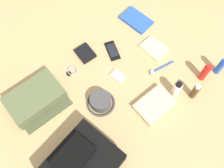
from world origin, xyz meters
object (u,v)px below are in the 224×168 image
(bucket_hat, at_px, (101,102))
(wristwatch, at_px, (72,71))
(media_player, at_px, (118,76))
(toiletry_pouch, at_px, (36,99))
(toothpaste_tube, at_px, (176,89))
(notepad, at_px, (154,48))
(sunscreen_spray, at_px, (205,72))
(toothbrush, at_px, (160,68))
(cell_phone, at_px, (112,51))
(backpack, at_px, (81,166))
(cologne_bottle, at_px, (195,92))
(paperback_novel, at_px, (136,20))
(deodorant_spray, at_px, (220,66))
(folded_towel, at_px, (154,105))
(wallet, at_px, (85,53))

(bucket_hat, distance_m, wristwatch, 0.26)
(media_player, bearing_deg, toiletry_pouch, -23.04)
(toothpaste_tube, bearing_deg, notepad, -114.71)
(toiletry_pouch, xyz_separation_m, media_player, (-0.43, 0.18, -0.04))
(toiletry_pouch, bearing_deg, sunscreen_spray, 146.68)
(sunscreen_spray, height_order, toothbrush, sunscreen_spray)
(wristwatch, bearing_deg, cell_phone, 168.23)
(toiletry_pouch, relative_size, toothbrush, 1.86)
(backpack, xyz_separation_m, cologne_bottle, (-0.69, 0.11, -0.01))
(sunscreen_spray, bearing_deg, toothpaste_tube, -12.05)
(backpack, xyz_separation_m, paperback_novel, (-0.83, -0.46, -0.06))
(deodorant_spray, bearing_deg, paperback_novel, -81.30)
(paperback_novel, bearing_deg, media_player, 30.72)
(bucket_hat, height_order, cell_phone, bucket_hat)
(deodorant_spray, height_order, toothpaste_tube, deodorant_spray)
(media_player, bearing_deg, paperback_novel, -149.28)
(bucket_hat, bearing_deg, folded_towel, 134.52)
(deodorant_spray, height_order, folded_towel, deodorant_spray)
(paperback_novel, distance_m, media_player, 0.41)
(backpack, relative_size, folded_towel, 1.87)
(toiletry_pouch, bearing_deg, deodorant_spray, 148.04)
(backpack, distance_m, wallet, 0.65)
(wallet, bearing_deg, deodorant_spray, 134.50)
(toothpaste_tube, xyz_separation_m, folded_towel, (0.14, -0.02, -0.04))
(cologne_bottle, bearing_deg, cell_phone, -75.61)
(deodorant_spray, xyz_separation_m, cell_phone, (0.35, -0.51, -0.06))
(paperback_novel, distance_m, wallet, 0.40)
(cologne_bottle, bearing_deg, notepad, -100.57)
(wallet, bearing_deg, cologne_bottle, 119.22)
(toothpaste_tube, relative_size, wristwatch, 1.74)
(folded_towel, bearing_deg, cell_phone, -99.51)
(paperback_novel, xyz_separation_m, wristwatch, (0.53, 0.01, -0.00))
(toiletry_pouch, height_order, cologne_bottle, cologne_bottle)
(deodorant_spray, bearing_deg, wristwatch, -42.31)
(deodorant_spray, height_order, notepad, deodorant_spray)
(toothpaste_tube, height_order, cell_phone, toothpaste_tube)
(bucket_hat, bearing_deg, toothpaste_tube, 146.03)
(toothpaste_tube, distance_m, notepad, 0.31)
(deodorant_spray, height_order, cologne_bottle, deodorant_spray)
(deodorant_spray, xyz_separation_m, media_player, (0.44, -0.36, -0.06))
(backpack, bearing_deg, bucket_hat, -146.64)
(toiletry_pouch, xyz_separation_m, wallet, (-0.39, -0.06, -0.03))
(wallet, bearing_deg, notepad, 148.28)
(deodorant_spray, xyz_separation_m, paperback_novel, (0.09, -0.57, -0.05))
(cologne_bottle, xyz_separation_m, toothbrush, (0.01, -0.24, -0.05))
(toothbrush, bearing_deg, bucket_hat, -10.06)
(toiletry_pouch, distance_m, toothpaste_tube, 0.76)
(cologne_bottle, relative_size, wristwatch, 1.73)
(toiletry_pouch, height_order, wallet, toiletry_pouch)
(bucket_hat, xyz_separation_m, deodorant_spray, (-0.62, 0.30, 0.03))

